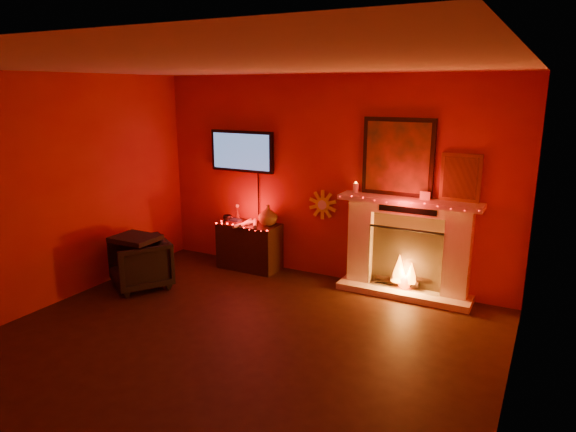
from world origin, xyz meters
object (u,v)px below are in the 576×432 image
Objects in this scene: armchair at (140,263)px; sunburst_clock at (323,205)px; fireplace at (407,238)px; tv at (242,152)px; console_table at (251,243)px.

sunburst_clock is at bearing 70.56° from armchair.
fireplace is 1.76× the size of tv.
console_table is at bearing 87.64° from armchair.
tv is 1.76× the size of armchair.
tv reaches higher than console_table.
tv is 3.10× the size of sunburst_clock.
tv is (-2.44, 0.06, 0.92)m from fireplace.
armchair is (-1.90, -1.49, -0.68)m from sunburst_clock.
tv is 1.31× the size of console_table.
sunburst_clock is at bearing 175.63° from fireplace.
sunburst_clock is 1.21m from console_table.
tv is at bearing 98.45° from armchair.
tv reaches higher than sunburst_clock.
tv is 2.08m from armchair.
tv is at bearing 178.50° from fireplace.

